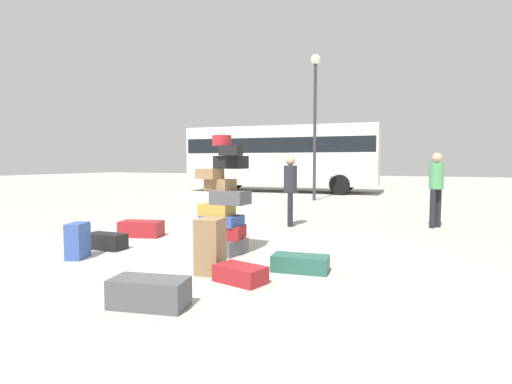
{
  "coord_description": "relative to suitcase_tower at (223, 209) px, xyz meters",
  "views": [
    {
      "loc": [
        3.57,
        -5.17,
        1.44
      ],
      "look_at": [
        0.42,
        1.73,
        0.89
      ],
      "focal_mm": 28.56,
      "sensor_mm": 36.0,
      "label": 1
    }
  ],
  "objects": [
    {
      "name": "suitcase_brown_white_trunk",
      "position": [
        0.45,
        -1.14,
        -0.34
      ],
      "size": [
        0.37,
        0.42,
        0.72
      ],
      "primitive_type": "cube",
      "rotation": [
        0.0,
        0.0,
        0.16
      ],
      "color": "olive",
      "rests_on": "ground"
    },
    {
      "name": "ground_plane",
      "position": [
        -0.42,
        -0.46,
        -0.7
      ],
      "size": [
        80.0,
        80.0,
        0.0
      ],
      "primitive_type": "plane",
      "color": "#ADA89E"
    },
    {
      "name": "suitcase_maroon_left_side",
      "position": [
        0.98,
        -1.34,
        -0.6
      ],
      "size": [
        0.67,
        0.49,
        0.21
      ],
      "primitive_type": "cube",
      "rotation": [
        0.0,
        0.0,
        -0.24
      ],
      "color": "maroon",
      "rests_on": "ground"
    },
    {
      "name": "person_bearded_onlooker",
      "position": [
        0.05,
        3.02,
        0.25
      ],
      "size": [
        0.3,
        0.33,
        1.59
      ],
      "rotation": [
        0.0,
        0.0,
        -1.21
      ],
      "color": "black",
      "rests_on": "ground"
    },
    {
      "name": "lamp_post",
      "position": [
        -1.24,
        9.31,
        2.91
      ],
      "size": [
        0.36,
        0.36,
        5.44
      ],
      "color": "#333338",
      "rests_on": "ground"
    },
    {
      "name": "suitcase_teal_right_side",
      "position": [
        1.48,
        -0.57,
        -0.59
      ],
      "size": [
        0.77,
        0.45,
        0.22
      ],
      "primitive_type": "cube",
      "rotation": [
        0.0,
        0.0,
        0.12
      ],
      "color": "#26594C",
      "rests_on": "ground"
    },
    {
      "name": "suitcase_charcoal_foreground_far",
      "position": [
        0.53,
        -2.46,
        -0.55
      ],
      "size": [
        0.82,
        0.52,
        0.29
      ],
      "primitive_type": "cube",
      "rotation": [
        0.0,
        0.0,
        0.21
      ],
      "color": "#4C4C51",
      "rests_on": "ground"
    },
    {
      "name": "suitcase_navy_upright_blue",
      "position": [
        -1.79,
        -1.26,
        -0.43
      ],
      "size": [
        0.35,
        0.44,
        0.53
      ],
      "primitive_type": "cube",
      "rotation": [
        0.0,
        0.0,
        0.36
      ],
      "color": "#334F99",
      "rests_on": "ground"
    },
    {
      "name": "suitcase_tower",
      "position": [
        0.0,
        0.0,
        0.0
      ],
      "size": [
        0.86,
        0.65,
        1.86
      ],
      "color": "#4C4C51",
      "rests_on": "ground"
    },
    {
      "name": "person_tourist_with_camera",
      "position": [
        3.05,
        4.13,
        0.29
      ],
      "size": [
        0.3,
        0.31,
        1.65
      ],
      "rotation": [
        0.0,
        0.0,
        -2.11
      ],
      "color": "black",
      "rests_on": "ground"
    },
    {
      "name": "suitcase_maroon_behind_tower",
      "position": [
        -2.15,
        0.58,
        -0.55
      ],
      "size": [
        0.88,
        0.62,
        0.3
      ],
      "primitive_type": "cube",
      "rotation": [
        0.0,
        0.0,
        0.27
      ],
      "color": "maroon",
      "rests_on": "ground"
    },
    {
      "name": "parked_bus",
      "position": [
        -4.03,
        13.19,
        1.13
      ],
      "size": [
        9.4,
        3.38,
        3.15
      ],
      "rotation": [
        0.0,
        0.0,
        0.09
      ],
      "color": "silver",
      "rests_on": "ground"
    },
    {
      "name": "suitcase_black_foreground_near",
      "position": [
        -1.89,
        -0.58,
        -0.57
      ],
      "size": [
        0.67,
        0.33,
        0.26
      ],
      "primitive_type": "cube",
      "rotation": [
        0.0,
        0.0,
        0.03
      ],
      "color": "black",
      "rests_on": "ground"
    }
  ]
}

